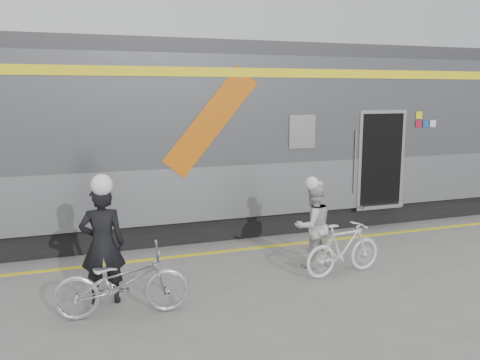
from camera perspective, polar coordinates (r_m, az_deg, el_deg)
name	(u,v)px	position (r m, az deg, el deg)	size (l,w,h in m)	color
ground	(308,286)	(8.39, 7.67, -11.71)	(90.00, 90.00, 0.00)	slate
train	(266,135)	(12.07, 2.95, 5.02)	(24.00, 3.17, 4.10)	black
safety_strip	(259,248)	(10.23, 2.12, -7.59)	(24.00, 0.12, 0.01)	yellow
man	(103,245)	(7.70, -15.18, -7.02)	(0.64, 0.42, 1.76)	black
bicycle_left	(122,282)	(7.32, -13.10, -11.09)	(0.64, 1.85, 0.97)	#AEB2B6
woman	(313,226)	(9.08, 8.19, -5.10)	(0.72, 0.56, 1.49)	beige
bicycle_right	(343,249)	(8.85, 11.54, -7.58)	(0.42, 1.50, 0.90)	silver
helmet_man	(99,174)	(7.47, -15.54, 0.61)	(0.31, 0.31, 0.31)	white
helmet_woman	(314,178)	(8.90, 8.32, 0.28)	(0.24, 0.24, 0.24)	white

